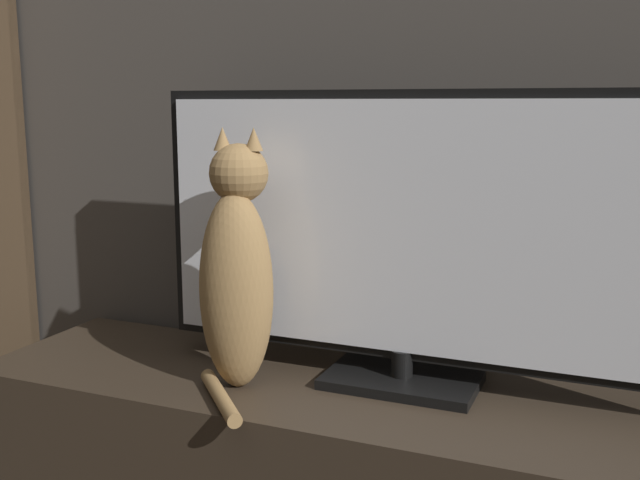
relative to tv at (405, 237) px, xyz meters
name	(u,v)px	position (x,y,z in m)	size (l,w,h in m)	color
tv	(405,237)	(0.00, 0.00, 0.00)	(1.05, 0.18, 0.59)	black
cat	(237,274)	(-0.30, -0.13, -0.07)	(0.19, 0.28, 0.51)	#997547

